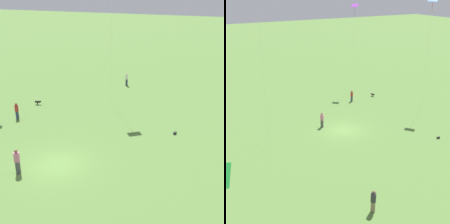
# 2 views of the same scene
# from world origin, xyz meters

# --- Properties ---
(ground_plane) EXTENTS (240.00, 240.00, 0.00)m
(ground_plane) POSITION_xyz_m (0.00, 0.00, 0.00)
(ground_plane) COLOR #5B843D
(person_0) EXTENTS (0.58, 0.58, 1.86)m
(person_0) POSITION_xyz_m (1.89, -2.04, 0.92)
(person_0) COLOR #4C4C51
(person_0) RESTS_ON ground_plane
(person_1) EXTENTS (0.37, 0.37, 1.67)m
(person_1) POSITION_xyz_m (-6.00, -8.03, 0.84)
(person_1) COLOR #333D5B
(person_1) RESTS_ON ground_plane
(person_3) EXTENTS (0.44, 0.44, 1.66)m
(person_3) POSITION_xyz_m (-20.19, -1.47, 0.84)
(person_3) COLOR #333D5B
(person_3) RESTS_ON ground_plane
(dog_0) EXTENTS (0.35, 0.69, 0.48)m
(dog_0) POSITION_xyz_m (-10.05, -8.33, 0.33)
(dog_0) COLOR black
(dog_0) RESTS_ON ground_plane
(picnic_bag_0) EXTENTS (0.36, 0.26, 0.21)m
(picnic_bag_0) POSITION_xyz_m (-8.21, 7.12, 0.11)
(picnic_bag_0) COLOR #262628
(picnic_bag_0) RESTS_ON ground_plane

